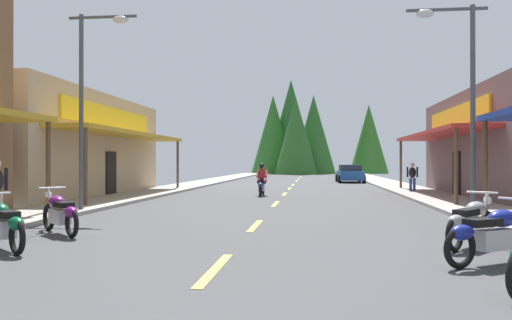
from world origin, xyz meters
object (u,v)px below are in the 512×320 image
Objects in this scene: motorcycle_parked_left_3 at (60,213)px; rider_cruising_lead at (262,182)px; streetlamp_left at (92,83)px; parked_car_curbside at (350,174)px; streetlamp_right at (460,79)px; motorcycle_parked_right_2 at (492,234)px; motorcycle_parked_left_2 at (3,224)px; motorcycle_parked_right_3 at (471,222)px; pedestrian_by_shop at (412,176)px.

rider_cruising_lead is (3.15, 13.41, 0.17)m from motorcycle_parked_left_3.
streetlamp_left is 27.54m from parked_car_curbside.
streetlamp_right is 3.27× the size of motorcycle_parked_right_2.
motorcycle_parked_right_2 and motorcycle_parked_left_3 have the same top height.
motorcycle_parked_left_2 is at bearing 144.37° from motorcycle_parked_right_2.
streetlamp_left is 12.65m from motorcycle_parked_right_2.
motorcycle_parked_left_2 is 1.06× the size of motorcycle_parked_left_3.
streetlamp_right is at bearing 25.42° from motorcycle_parked_right_3.
motorcycle_parked_left_2 is 21.16m from pedestrian_by_shop.
motorcycle_parked_left_2 is 1.09× the size of pedestrian_by_shop.
pedestrian_by_shop reaches higher than motorcycle_parked_left_3.
parked_car_curbside is at bearing 56.69° from motorcycle_parked_right_2.
rider_cruising_lead reaches higher than motorcycle_parked_right_3.
streetlamp_right is 7.44m from motorcycle_parked_right_2.
streetlamp_right is 3.46× the size of motorcycle_parked_right_3.
streetlamp_left reaches higher than streetlamp_right.
pedestrian_by_shop reaches higher than motorcycle_parked_right_3.
parked_car_curbside reaches higher than motorcycle_parked_left_3.
pedestrian_by_shop reaches higher than motorcycle_parked_left_2.
motorcycle_parked_right_2 is at bearing -147.32° from motorcycle_parked_right_3.
streetlamp_right reaches higher than motorcycle_parked_right_3.
parked_car_curbside reaches higher than motorcycle_parked_left_2.
streetlamp_right is at bearing -178.92° from parked_car_curbside.
motorcycle_parked_right_2 is at bearing -142.84° from motorcycle_parked_left_2.
motorcycle_parked_left_2 is 15.80m from rider_cruising_lead.
parked_car_curbside is at bearing 68.86° from streetlamp_left.
motorcycle_parked_left_2 is at bearing -78.49° from streetlamp_left.
pedestrian_by_shop is at bearing -80.84° from motorcycle_parked_left_2.
motorcycle_parked_left_2 is at bearing 167.53° from rider_cruising_lead.
rider_cruising_lead reaches higher than motorcycle_parked_right_2.
parked_car_curbside is at bearing 38.66° from motorcycle_parked_right_3.
motorcycle_parked_left_3 is (1.39, -4.67, -3.63)m from streetlamp_left.
streetlamp_left reaches higher than motorcycle_parked_left_2.
motorcycle_parked_left_3 is at bearing 123.39° from motorcycle_parked_right_3.
motorcycle_parked_right_2 is at bearing 178.30° from parked_car_curbside.
motorcycle_parked_left_3 is at bearing 130.73° from motorcycle_parked_right_2.
rider_cruising_lead is (4.55, 8.74, -3.46)m from streetlamp_left.
pedestrian_by_shop is at bearing -70.63° from rider_cruising_lead.
motorcycle_parked_right_3 is at bearing 51.01° from motorcycle_parked_right_2.
streetlamp_right is 26.35m from parked_car_curbside.
motorcycle_parked_left_3 is at bearing 162.68° from parked_car_curbside.
streetlamp_left is 1.05× the size of streetlamp_right.
streetlamp_right is 1.38× the size of parked_car_curbside.
streetlamp_left is at bearing -40.25° from pedestrian_by_shop.
streetlamp_left is 16.98m from pedestrian_by_shop.
motorcycle_parked_left_3 is at bearing -73.40° from streetlamp_left.
motorcycle_parked_right_2 is 8.78m from motorcycle_parked_left_3.
parked_car_curbside is (-1.24, 26.12, -3.27)m from streetlamp_right.
streetlamp_right is at bearing -145.91° from rider_cruising_lead.
motorcycle_parked_right_3 and motorcycle_parked_left_3 have the same top height.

